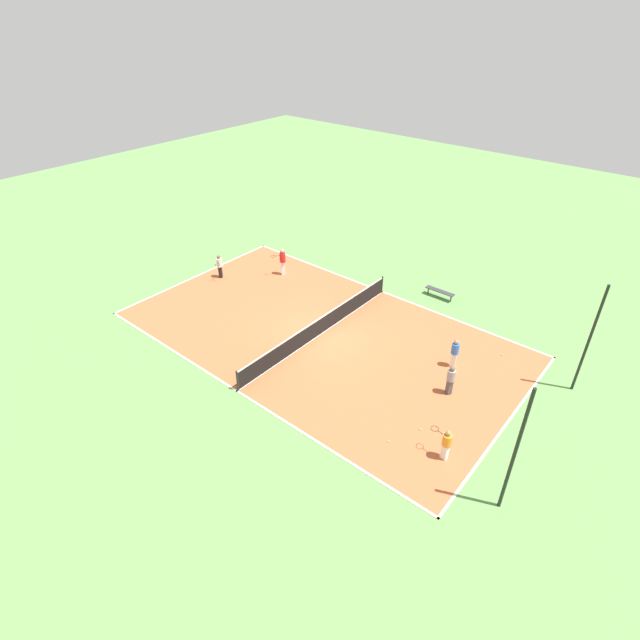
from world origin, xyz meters
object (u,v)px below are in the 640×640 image
tennis_ball_right_alley (346,288)px  tennis_ball_left_sideline (421,429)px  bench (440,292)px  tennis_ball_midcourt (388,441)px  player_near_white (220,265)px  tennis_ball_near_net (502,355)px  tennis_net (320,326)px  fence_post_back_left (589,340)px  player_center_orange (446,443)px  fence_post_back_right (515,452)px  player_coach_red (283,260)px  player_baseline_gray (451,378)px  player_near_blue (455,351)px

tennis_ball_right_alley → tennis_ball_left_sideline: size_ratio=1.00×
bench → tennis_ball_midcourt: bearing=-70.9°
player_near_white → tennis_ball_near_net: (-3.50, 16.73, -0.82)m
tennis_net → tennis_ball_left_sideline: bearing=70.9°
fence_post_back_left → player_center_orange: bearing=-18.8°
fence_post_back_left → fence_post_back_right: same height
fence_post_back_left → player_coach_red: bearing=-88.7°
tennis_ball_right_alley → fence_post_back_right: 16.03m
tennis_ball_left_sideline → player_near_white: bearing=-101.9°
tennis_ball_near_net → fence_post_back_right: fence_post_back_right is taller
tennis_ball_right_alley → fence_post_back_left: fence_post_back_left is taller
player_baseline_gray → fence_post_back_right: (4.11, 4.10, 1.79)m
tennis_ball_right_alley → tennis_net: bearing=21.9°
fence_post_back_left → tennis_ball_right_alley: bearing=-92.9°
player_near_white → fence_post_back_right: bearing=37.6°
tennis_net → fence_post_back_left: fence_post_back_left is taller
tennis_ball_right_alley → player_center_orange: bearing=53.6°
player_baseline_gray → fence_post_back_left: 5.90m
player_near_blue → tennis_ball_right_alley: player_near_blue is taller
tennis_ball_right_alley → fence_post_back_right: (8.62, 13.26, 2.60)m
player_near_white → tennis_ball_right_alley: (-3.83, 6.87, -0.82)m
player_near_blue → bench: bearing=108.9°
tennis_ball_near_net → fence_post_back_left: fence_post_back_left is taller
player_center_orange → tennis_ball_right_alley: player_center_orange is taller
player_near_white → tennis_ball_left_sideline: player_near_white is taller
tennis_net → player_near_white: 8.78m
player_near_white → player_baseline_gray: player_near_white is taller
player_baseline_gray → fence_post_back_right: fence_post_back_right is taller
player_near_white → tennis_ball_midcourt: bearing=33.9°
player_coach_red → fence_post_back_left: size_ratio=0.33×
player_baseline_gray → tennis_ball_midcourt: player_baseline_gray is taller
player_baseline_gray → tennis_ball_near_net: player_baseline_gray is taller
tennis_ball_right_alley → tennis_ball_midcourt: same height
fence_post_back_right → player_center_orange: bearing=-105.0°
player_center_orange → tennis_ball_left_sideline: 1.77m
tennis_net → fence_post_back_right: size_ratio=2.15×
tennis_net → fence_post_back_right: 12.25m
tennis_ball_right_alley → fence_post_back_left: size_ratio=0.01×
tennis_ball_right_alley → fence_post_back_left: bearing=87.1°
bench → tennis_ball_near_net: bearing=-31.0°
player_baseline_gray → player_center_orange: player_baseline_gray is taller
tennis_ball_right_alley → tennis_ball_near_net: same height
tennis_ball_right_alley → tennis_ball_near_net: 9.87m
tennis_ball_left_sideline → tennis_ball_right_alley: bearing=-127.7°
player_coach_red → tennis_ball_left_sideline: player_coach_red is taller
tennis_ball_left_sideline → tennis_ball_near_net: bearing=175.8°
fence_post_back_right → bench: bearing=-143.2°
tennis_ball_right_alley → tennis_ball_midcourt: 12.26m
fence_post_back_left → fence_post_back_right: (7.96, 0.00, 0.00)m
tennis_net → tennis_ball_near_net: 9.10m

